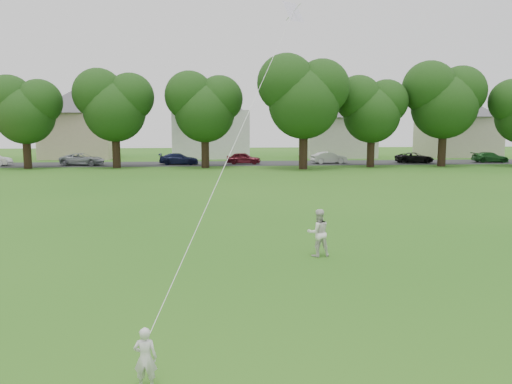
{
  "coord_description": "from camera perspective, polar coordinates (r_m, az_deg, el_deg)",
  "views": [
    {
      "loc": [
        -0.12,
        -10.71,
        4.01
      ],
      "look_at": [
        1.05,
        2.0,
        2.3
      ],
      "focal_mm": 35.0,
      "sensor_mm": 36.0,
      "label": 1
    }
  ],
  "objects": [
    {
      "name": "ground",
      "position": [
        11.44,
        -4.45,
        -12.92
      ],
      "size": [
        160.0,
        160.0,
        0.0
      ],
      "primitive_type": "plane",
      "color": "#215814",
      "rests_on": "ground"
    },
    {
      "name": "street",
      "position": [
        52.86,
        -5.11,
        3.25
      ],
      "size": [
        90.0,
        7.0,
        0.01
      ],
      "primitive_type": "cube",
      "color": "#2D2D30",
      "rests_on": "ground"
    },
    {
      "name": "toddler",
      "position": [
        8.18,
        -12.53,
        -18.05
      ],
      "size": [
        0.37,
        0.26,
        0.98
      ],
      "primitive_type": "imported",
      "rotation": [
        0.0,
        0.0,
        3.07
      ],
      "color": "silver",
      "rests_on": "ground"
    },
    {
      "name": "older_boy",
      "position": [
        15.48,
        7.13,
        -4.64
      ],
      "size": [
        0.78,
        0.65,
        1.47
      ],
      "primitive_type": "imported",
      "rotation": [
        0.0,
        0.0,
        3.28
      ],
      "color": "silver",
      "rests_on": "ground"
    },
    {
      "name": "kite",
      "position": [
        12.91,
        -0.77,
        9.28
      ],
      "size": [
        2.52,
        5.98,
        13.93
      ],
      "color": "white",
      "rests_on": "ground"
    },
    {
      "name": "tree_row",
      "position": [
        47.6,
        -1.11,
        10.54
      ],
      "size": [
        81.29,
        9.16,
        10.71
      ],
      "color": "black",
      "rests_on": "ground"
    },
    {
      "name": "parked_cars",
      "position": [
        51.83,
        -4.48,
        3.83
      ],
      "size": [
        63.74,
        2.57,
        1.23
      ],
      "color": "black",
      "rests_on": "ground"
    },
    {
      "name": "house_row",
      "position": [
        62.72,
        -5.3,
        8.43
      ],
      "size": [
        77.39,
        14.06,
        10.61
      ],
      "color": "silver",
      "rests_on": "ground"
    }
  ]
}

